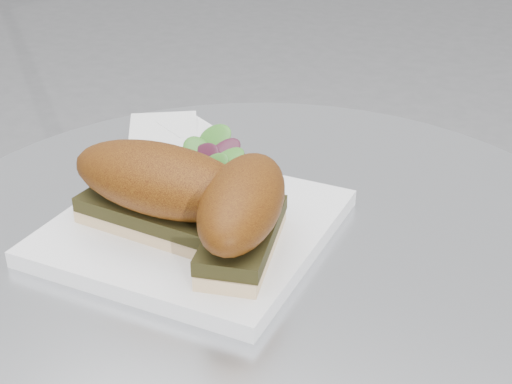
% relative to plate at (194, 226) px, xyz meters
% --- Properties ---
extents(plate, '(0.25, 0.25, 0.02)m').
position_rel_plate_xyz_m(plate, '(0.00, 0.00, 0.00)').
color(plate, white).
rests_on(plate, table).
extents(sandwich_left, '(0.19, 0.10, 0.08)m').
position_rel_plate_xyz_m(sandwich_left, '(-0.02, -0.03, 0.05)').
color(sandwich_left, beige).
rests_on(sandwich_left, plate).
extents(sandwich_right, '(0.10, 0.16, 0.08)m').
position_rel_plate_xyz_m(sandwich_right, '(0.07, -0.03, 0.05)').
color(sandwich_right, beige).
rests_on(sandwich_right, plate).
extents(salad, '(0.09, 0.09, 0.05)m').
position_rel_plate_xyz_m(salad, '(-0.03, 0.07, 0.03)').
color(salad, '#4A9831').
rests_on(salad, plate).
extents(napkin, '(0.13, 0.13, 0.02)m').
position_rel_plate_xyz_m(napkin, '(-0.11, 0.16, 0.00)').
color(napkin, white).
rests_on(napkin, table).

